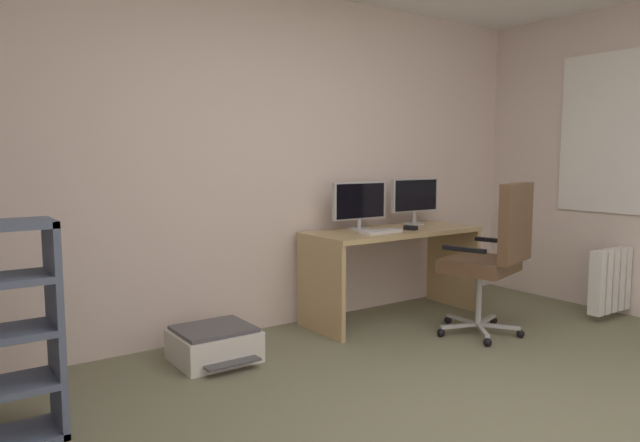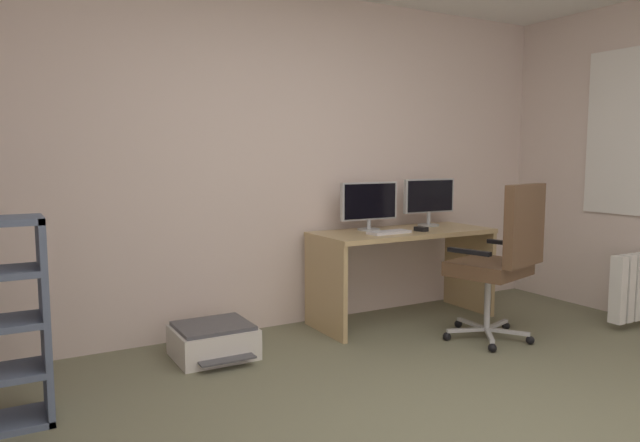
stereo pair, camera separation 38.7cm
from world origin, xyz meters
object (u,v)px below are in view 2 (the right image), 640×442
object	(u,v)px
desk	(403,254)
printer	(213,341)
monitor_secondary	(429,198)
monitor_main	(369,203)
computer_mouse	(421,229)
keyboard	(389,232)
office_chair	(503,255)

from	to	relation	value
desk	printer	distance (m)	1.66
desk	monitor_secondary	distance (m)	0.58
monitor_main	printer	xyz separation A→B (m)	(-1.37, -0.22, -0.83)
monitor_main	computer_mouse	xyz separation A→B (m)	(0.32, -0.25, -0.20)
keyboard	printer	bearing A→B (deg)	175.12
keyboard	office_chair	size ratio (longest dim) A/B	0.30
desk	keyboard	distance (m)	0.31
office_chair	desk	bearing A→B (deg)	109.12
keyboard	monitor_main	bearing A→B (deg)	90.52
printer	keyboard	bearing A→B (deg)	-0.76
monitor_main	monitor_secondary	xyz separation A→B (m)	(0.60, 0.00, 0.02)
monitor_main	keyboard	bearing A→B (deg)	-85.36
computer_mouse	keyboard	bearing A→B (deg)	166.23
keyboard	computer_mouse	size ratio (longest dim) A/B	3.40
desk	keyboard	bearing A→B (deg)	-153.63
desk	office_chair	distance (m)	0.83
monitor_secondary	printer	xyz separation A→B (m)	(-1.97, -0.22, -0.85)
office_chair	keyboard	bearing A→B (deg)	125.46
monitor_secondary	keyboard	bearing A→B (deg)	-157.51
desk	printer	bearing A→B (deg)	-176.92
computer_mouse	printer	xyz separation A→B (m)	(-1.69, 0.03, -0.64)
computer_mouse	printer	distance (m)	1.80
monitor_secondary	office_chair	bearing A→B (deg)	-96.39
monitor_main	computer_mouse	size ratio (longest dim) A/B	5.07
office_chair	monitor_secondary	bearing A→B (deg)	83.61
office_chair	printer	world-z (taller)	office_chair
computer_mouse	desk	bearing A→B (deg)	115.65
monitor_main	computer_mouse	distance (m)	0.45
monitor_secondary	printer	bearing A→B (deg)	-173.54
computer_mouse	printer	bearing A→B (deg)	167.16
monitor_main	desk	bearing A→B (deg)	-30.78
monitor_secondary	desk	bearing A→B (deg)	-159.80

